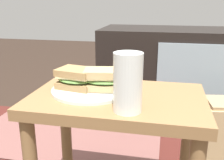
{
  "coord_description": "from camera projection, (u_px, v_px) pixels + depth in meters",
  "views": [
    {
      "loc": [
        0.15,
        -0.78,
        0.75
      ],
      "look_at": [
        -0.02,
        0.0,
        0.51
      ],
      "focal_mm": 42.08,
      "sensor_mm": 36.0,
      "label": 1
    }
  ],
  "objects": [
    {
      "name": "side_table",
      "position": [
        117.0,
        121.0,
        0.87
      ],
      "size": [
        0.56,
        0.36,
        0.46
      ],
      "color": "olive",
      "rests_on": "ground"
    },
    {
      "name": "sandwich_front",
      "position": [
        76.0,
        78.0,
        0.88
      ],
      "size": [
        0.14,
        0.12,
        0.07
      ],
      "color": "#9E7A4C",
      "rests_on": "plate"
    },
    {
      "name": "area_rug",
      "position": [
        66.0,
        137.0,
        1.5
      ],
      "size": [
        1.29,
        0.67,
        0.01
      ],
      "color": "#4C1E19",
      "rests_on": "ground"
    },
    {
      "name": "plate",
      "position": [
        91.0,
        90.0,
        0.88
      ],
      "size": [
        0.26,
        0.26,
        0.01
      ],
      "primitive_type": "cylinder",
      "color": "silver",
      "rests_on": "side_table"
    },
    {
      "name": "beer_glass",
      "position": [
        128.0,
        83.0,
        0.7
      ],
      "size": [
        0.08,
        0.08,
        0.16
      ],
      "color": "silver",
      "rests_on": "side_table"
    },
    {
      "name": "sandwich_back",
      "position": [
        105.0,
        79.0,
        0.86
      ],
      "size": [
        0.16,
        0.11,
        0.07
      ],
      "color": "tan",
      "rests_on": "plate"
    },
    {
      "name": "tv_cabinet",
      "position": [
        174.0,
        73.0,
        1.74
      ],
      "size": [
        0.96,
        0.46,
        0.58
      ],
      "color": "black",
      "rests_on": "ground"
    }
  ]
}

